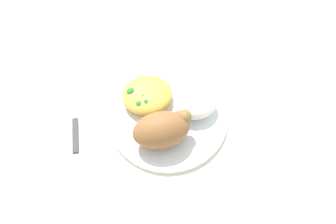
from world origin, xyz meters
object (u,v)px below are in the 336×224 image
at_px(plate, 168,116).
at_px(mac_cheese_with_broccoli, 147,95).
at_px(fork, 85,127).
at_px(rice_pile, 196,105).
at_px(knife, 75,117).
at_px(roasted_chicken, 162,130).

bearing_deg(plate, mac_cheese_with_broccoli, 128.54).
bearing_deg(mac_cheese_with_broccoli, fork, -167.18).
distance_m(rice_pile, knife, 0.26).
xyz_separation_m(roasted_chicken, mac_cheese_with_broccoli, (-0.01, 0.10, -0.02)).
relative_size(rice_pile, fork, 0.65).
height_order(roasted_chicken, fork, roasted_chicken).
distance_m(fork, knife, 0.03).
distance_m(mac_cheese_with_broccoli, fork, 0.15).
height_order(rice_pile, knife, rice_pile).
xyz_separation_m(plate, roasted_chicken, (-0.02, -0.05, 0.05)).
bearing_deg(fork, mac_cheese_with_broccoli, 12.82).
bearing_deg(mac_cheese_with_broccoli, knife, -178.90).
xyz_separation_m(mac_cheese_with_broccoli, knife, (-0.16, -0.00, -0.03)).
distance_m(rice_pile, fork, 0.24).
distance_m(mac_cheese_with_broccoli, knife, 0.16).
bearing_deg(rice_pile, mac_cheese_with_broccoli, 152.53).
relative_size(rice_pile, mac_cheese_with_broccoli, 0.86).
relative_size(plate, knife, 1.35).
distance_m(rice_pile, mac_cheese_with_broccoli, 0.11).
xyz_separation_m(roasted_chicken, rice_pile, (0.08, 0.05, -0.02)).
relative_size(mac_cheese_with_broccoli, knife, 0.56).
relative_size(plate, mac_cheese_with_broccoli, 2.39).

